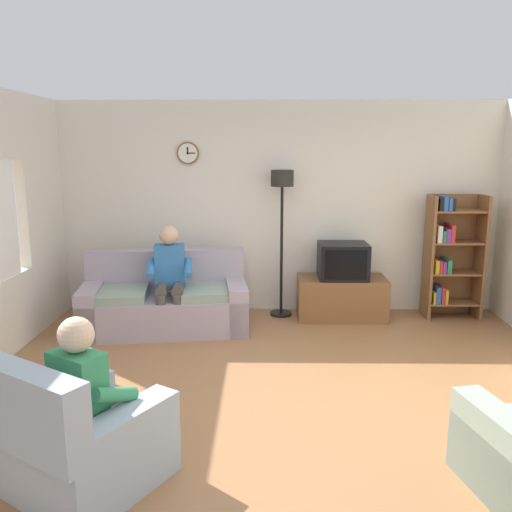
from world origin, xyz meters
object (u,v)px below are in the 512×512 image
Objects in this scene: tv at (343,261)px; floor_lamp at (282,203)px; armchair_near_window at (83,444)px; bookshelf at (449,255)px; person_in_left_armchair at (91,392)px; person_on_couch at (170,274)px; couch at (165,303)px; tv_stand at (341,298)px.

floor_lamp reaches higher than tv.
tv is 4.04m from armchair_near_window.
armchair_near_window is at bearing -121.78° from tv.
bookshelf is (1.35, 0.10, 0.06)m from tv.
person_in_left_armchair is (-3.41, -3.44, -0.20)m from bookshelf.
person_in_left_armchair is at bearing -121.78° from tv.
bookshelf is 1.33× the size of armchair_near_window.
person_on_couch is at bearing -165.30° from tv.
armchair_near_window is 2.90m from person_on_couch.
tv is 0.39× the size of bookshelf.
person_in_left_armchair reaches higher than couch.
person_on_couch is (0.08, -0.11, 0.39)m from couch.
person_in_left_armchair is (-2.07, -3.34, -0.14)m from tv.
tv is at bearing 11.37° from couch.
couch is 3.33× the size of tv.
couch reaches higher than tv_stand.
couch is at bearing 127.57° from person_on_couch.
bookshelf is 1.25× the size of person_on_couch.
armchair_near_window is (-3.46, -3.51, -0.51)m from bookshelf.
tv is 0.32× the size of floor_lamp.
armchair_near_window is at bearing -110.97° from floor_lamp.
tv is at bearing -175.87° from bookshelf.
bookshelf is 0.84× the size of floor_lamp.
tv_stand is at bearing 15.33° from person_on_couch.
armchair_near_window is 0.33m from person_in_left_armchair.
person_on_couch reaches higher than person_in_left_armchair.
tv is (2.15, 0.43, 0.43)m from couch.
person_in_left_armchair reaches higher than tv_stand.
person_on_couch is at bearing -52.43° from couch.
tv reaches higher than couch.
floor_lamp is at bearing 170.77° from tv.
person_in_left_armchair is at bearing -134.82° from bookshelf.
person_in_left_armchair is at bearing -90.10° from person_on_couch.
person_on_couch is (-3.41, -0.64, -0.11)m from bookshelf.
tv_stand is 0.71× the size of bookshelf.
tv reaches higher than tv_stand.
tv_stand is 1.83× the size of tv.
bookshelf is at bearing 10.61° from person_on_couch.
tv is 0.54× the size of person_in_left_armchair.
couch is 1.29× the size of bookshelf.
tv is 0.51× the size of armchair_near_window.
floor_lamp is (-0.76, 0.10, 1.19)m from tv_stand.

